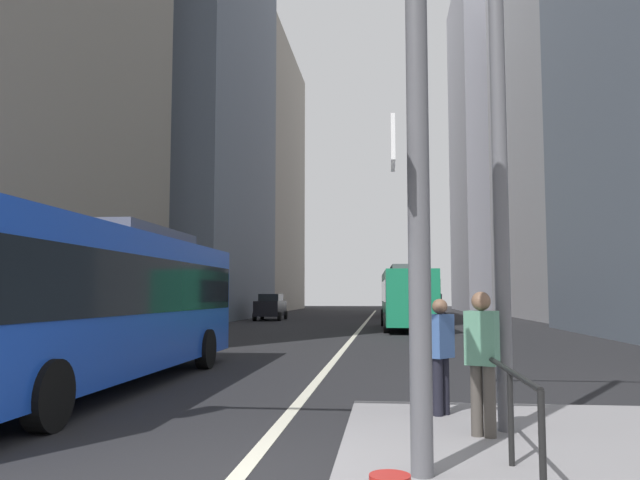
# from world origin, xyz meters

# --- Properties ---
(ground_plane) EXTENTS (160.00, 160.00, 0.00)m
(ground_plane) POSITION_xyz_m (0.00, 20.00, 0.00)
(ground_plane) COLOR black
(lane_centre_line) EXTENTS (0.20, 80.00, 0.01)m
(lane_centre_line) POSITION_xyz_m (0.00, 30.00, 0.01)
(lane_centre_line) COLOR beige
(lane_centre_line) RESTS_ON ground
(office_tower_left_mid) EXTENTS (13.32, 21.76, 38.86)m
(office_tower_left_mid) POSITION_xyz_m (-16.00, 43.14, 19.43)
(office_tower_left_mid) COLOR slate
(office_tower_left_mid) RESTS_ON ground
(office_tower_left_far) EXTENTS (11.83, 25.05, 32.10)m
(office_tower_left_far) POSITION_xyz_m (-16.00, 69.01, 16.05)
(office_tower_left_far) COLOR gray
(office_tower_left_far) RESTS_ON ground
(office_tower_right_mid) EXTENTS (10.09, 25.09, 33.73)m
(office_tower_right_mid) POSITION_xyz_m (17.00, 46.70, 16.86)
(office_tower_right_mid) COLOR #9E9EA3
(office_tower_right_mid) RESTS_ON ground
(office_tower_right_far) EXTENTS (13.92, 19.36, 40.46)m
(office_tower_right_far) POSITION_xyz_m (17.00, 71.76, 20.23)
(office_tower_right_far) COLOR gray
(office_tower_right_far) RESTS_ON ground
(city_bus_blue_oncoming) EXTENTS (2.71, 11.81, 3.40)m
(city_bus_blue_oncoming) POSITION_xyz_m (-4.29, 5.66, 1.84)
(city_bus_blue_oncoming) COLOR blue
(city_bus_blue_oncoming) RESTS_ON ground
(city_bus_red_receding) EXTENTS (2.92, 10.77, 3.40)m
(city_bus_red_receding) POSITION_xyz_m (2.55, 28.54, 1.84)
(city_bus_red_receding) COLOR #198456
(city_bus_red_receding) RESTS_ON ground
(city_bus_red_distant) EXTENTS (2.90, 11.32, 3.40)m
(city_bus_red_distant) POSITION_xyz_m (2.79, 49.69, 1.84)
(city_bus_red_distant) COLOR red
(city_bus_red_distant) RESTS_ON ground
(car_oncoming_mid) EXTENTS (2.11, 4.61, 1.94)m
(car_oncoming_mid) POSITION_xyz_m (-7.20, 40.48, 0.99)
(car_oncoming_mid) COLOR black
(car_oncoming_mid) RESTS_ON ground
(car_receding_near) EXTENTS (2.08, 4.11, 1.94)m
(car_receding_near) POSITION_xyz_m (4.45, 39.21, 0.99)
(car_receding_near) COLOR #232838
(car_receding_near) RESTS_ON ground
(traffic_signal_gantry) EXTENTS (5.83, 0.65, 6.00)m
(traffic_signal_gantry) POSITION_xyz_m (-0.05, -0.27, 4.10)
(traffic_signal_gantry) COLOR #515156
(traffic_signal_gantry) RESTS_ON median_island
(street_lamp_post) EXTENTS (5.50, 0.32, 8.00)m
(street_lamp_post) POSITION_xyz_m (3.04, 1.89, 5.28)
(street_lamp_post) COLOR #56565B
(street_lamp_post) RESTS_ON median_island
(pedestrian_railing) EXTENTS (0.06, 4.11, 0.98)m
(pedestrian_railing) POSITION_xyz_m (2.80, 0.89, 0.87)
(pedestrian_railing) COLOR black
(pedestrian_railing) RESTS_ON median_island
(pedestrian_walking) EXTENTS (0.43, 0.45, 1.67)m
(pedestrian_walking) POSITION_xyz_m (2.31, 2.90, 1.08)
(pedestrian_walking) COLOR black
(pedestrian_walking) RESTS_ON median_island
(pedestrian_far) EXTENTS (0.45, 0.38, 1.77)m
(pedestrian_far) POSITION_xyz_m (2.71, 1.52, 1.14)
(pedestrian_far) COLOR #423D38
(pedestrian_far) RESTS_ON median_island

